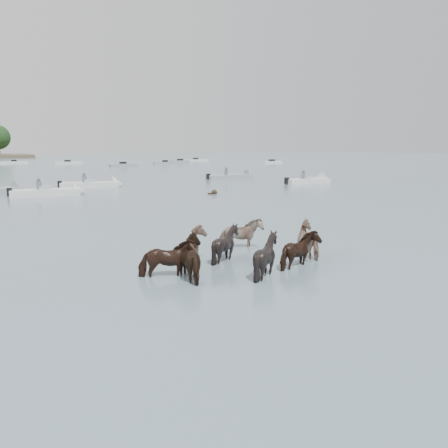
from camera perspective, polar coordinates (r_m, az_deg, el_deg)
ground at (r=12.72m, az=1.40°, el=-6.33°), size 400.00×400.00×0.00m
pony_herd at (r=13.52m, az=2.06°, el=-3.46°), size 6.70×4.39×1.43m
swimming_pony at (r=33.64m, az=-1.33°, el=4.00°), size 0.72×0.44×0.44m
motorboat_a at (r=37.51m, az=-26.40°, el=3.78°), size 4.77×2.69×1.92m
motorboat_b at (r=35.03m, az=-20.58°, el=3.81°), size 5.38×2.14×1.92m
motorboat_c at (r=40.69m, az=-15.70°, el=4.84°), size 5.54×2.58×1.92m
motorboat_d at (r=44.60m, az=11.20°, el=5.43°), size 5.39×1.65×1.92m
motorboat_e at (r=49.57m, az=1.51°, el=6.04°), size 5.70×2.06×1.92m
distant_flotilla at (r=85.97m, az=-26.08°, el=6.70°), size 104.19×28.88×0.93m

